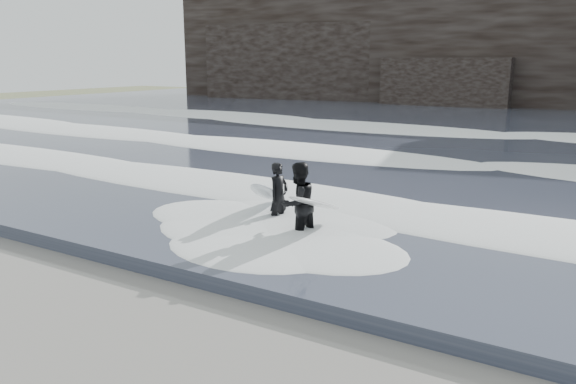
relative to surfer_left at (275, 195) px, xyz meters
name	(u,v)px	position (x,y,z in m)	size (l,w,h in m)	color
sea	(527,129)	(2.18, 22.28, -0.63)	(90.00, 52.00, 0.30)	#353A4B
headland	(568,44)	(2.18, 39.28, 4.22)	(70.00, 9.00, 10.00)	black
foam_near	(400,202)	(2.18, 2.28, -0.38)	(60.00, 3.20, 0.20)	white
foam_mid	(469,159)	(2.18, 9.28, -0.36)	(60.00, 4.00, 0.24)	white
foam_far	(515,131)	(2.18, 18.28, -0.33)	(60.00, 4.80, 0.30)	white
surfer_left	(275,195)	(0.00, 0.00, 0.00)	(1.24, 2.04, 1.54)	black
surfer_right	(300,204)	(1.09, -0.75, 0.10)	(1.15, 2.03, 1.76)	black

